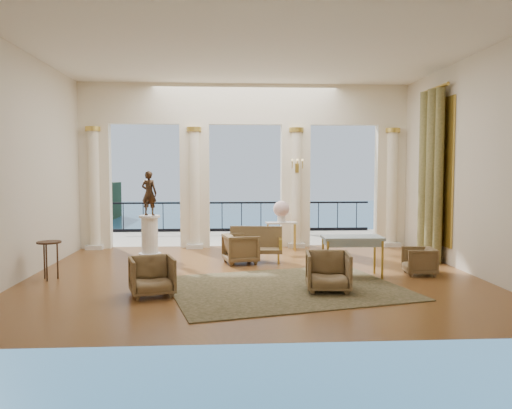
{
  "coord_description": "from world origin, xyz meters",
  "views": [
    {
      "loc": [
        -0.53,
        -10.04,
        2.16
      ],
      "look_at": [
        0.1,
        0.6,
        1.41
      ],
      "focal_mm": 35.0,
      "sensor_mm": 36.0,
      "label": 1
    }
  ],
  "objects": [
    {
      "name": "armchair_c",
      "position": [
        3.43,
        -0.12,
        0.31
      ],
      "size": [
        0.62,
        0.66,
        0.62
      ],
      "primitive_type": "imported",
      "rotation": [
        0.0,
        0.0,
        -1.68
      ],
      "color": "#3E301E",
      "rests_on": "ground"
    },
    {
      "name": "settee",
      "position": [
        0.16,
        1.56,
        0.41
      ],
      "size": [
        1.28,
        0.64,
        0.82
      ],
      "rotation": [
        0.0,
        0.0,
        -0.09
      ],
      "color": "#3E301E",
      "rests_on": "ground"
    },
    {
      "name": "terrace",
      "position": [
        0.0,
        5.8,
        -0.05
      ],
      "size": [
        10.0,
        3.6,
        0.1
      ],
      "primitive_type": "cube",
      "color": "beige",
      "rests_on": "ground"
    },
    {
      "name": "pedestal",
      "position": [
        -2.45,
        2.47,
        0.49
      ],
      "size": [
        0.56,
        0.56,
        1.02
      ],
      "color": "silver",
      "rests_on": "ground"
    },
    {
      "name": "console_table",
      "position": [
        0.92,
        3.05,
        0.64
      ],
      "size": [
        0.84,
        0.4,
        0.77
      ],
      "rotation": [
        0.0,
        0.0,
        0.11
      ],
      "color": "silver",
      "rests_on": "ground"
    },
    {
      "name": "armchair_b",
      "position": [
        1.27,
        -1.4,
        0.39
      ],
      "size": [
        0.82,
        0.78,
        0.78
      ],
      "primitive_type": "imported",
      "rotation": [
        0.0,
        0.0,
        -0.1
      ],
      "color": "#3E301E",
      "rests_on": "ground"
    },
    {
      "name": "balustrade",
      "position": [
        0.0,
        7.4,
        0.41
      ],
      "size": [
        9.0,
        0.06,
        1.03
      ],
      "color": "black",
      "rests_on": "terrace"
    },
    {
      "name": "rug",
      "position": [
        0.54,
        -1.13,
        0.01
      ],
      "size": [
        4.73,
        4.07,
        0.02
      ],
      "primitive_type": "cube",
      "rotation": [
        0.0,
        0.0,
        0.24
      ],
      "color": "#272F16",
      "rests_on": "ground"
    },
    {
      "name": "armchair_d",
      "position": [
        -0.2,
        1.35,
        0.38
      ],
      "size": [
        0.83,
        0.87,
        0.75
      ],
      "primitive_type": "imported",
      "rotation": [
        0.0,
        0.0,
        1.8
      ],
      "color": "#3E301E",
      "rests_on": "ground"
    },
    {
      "name": "game_table",
      "position": [
        2.0,
        -0.21,
        0.73
      ],
      "size": [
        1.2,
        0.67,
        0.82
      ],
      "rotation": [
        0.0,
        0.0,
        -0.01
      ],
      "color": "#ABCBDC",
      "rests_on": "ground"
    },
    {
      "name": "floor",
      "position": [
        0.0,
        0.0,
        0.0
      ],
      "size": [
        9.0,
        9.0,
        0.0
      ],
      "primitive_type": "plane",
      "color": "#523014",
      "rests_on": "ground"
    },
    {
      "name": "side_table",
      "position": [
        -4.0,
        -0.15,
        0.65
      ],
      "size": [
        0.47,
        0.47,
        0.76
      ],
      "color": "black",
      "rests_on": "ground"
    },
    {
      "name": "urn",
      "position": [
        0.92,
        3.05,
        1.09
      ],
      "size": [
        0.43,
        0.43,
        0.57
      ],
      "color": "white",
      "rests_on": "console_table"
    },
    {
      "name": "palm_tree",
      "position": [
        2.0,
        6.6,
        4.09
      ],
      "size": [
        2.0,
        2.0,
        4.5
      ],
      "color": "#4C3823",
      "rests_on": "terrace"
    },
    {
      "name": "armchair_a",
      "position": [
        -1.81,
        -1.52,
        0.37
      ],
      "size": [
        0.88,
        0.85,
        0.74
      ],
      "primitive_type": "imported",
      "rotation": [
        0.0,
        0.0,
        0.29
      ],
      "color": "#3E301E",
      "rests_on": "ground"
    },
    {
      "name": "arcade",
      "position": [
        -0.0,
        3.82,
        2.58
      ],
      "size": [
        9.0,
        0.56,
        4.5
      ],
      "color": "#F4EBC9",
      "rests_on": "ground"
    },
    {
      "name": "wall_sconce",
      "position": [
        1.4,
        3.51,
        2.23
      ],
      "size": [
        0.3,
        0.11,
        0.33
      ],
      "color": "gold",
      "rests_on": "arcade"
    },
    {
      "name": "window_frame",
      "position": [
        4.47,
        1.5,
        2.1
      ],
      "size": [
        0.04,
        1.6,
        3.4
      ],
      "primitive_type": "cube",
      "color": "gold",
      "rests_on": "room_walls"
    },
    {
      "name": "sea",
      "position": [
        0.0,
        60.0,
        -6.0
      ],
      "size": [
        160.0,
        160.0,
        0.0
      ],
      "primitive_type": "plane",
      "color": "#306690",
      "rests_on": "ground"
    },
    {
      "name": "curtain",
      "position": [
        4.28,
        1.5,
        2.02
      ],
      "size": [
        0.33,
        1.4,
        4.09
      ],
      "color": "brown",
      "rests_on": "ground"
    },
    {
      "name": "headland",
      "position": [
        -30.0,
        70.0,
        -3.0
      ],
      "size": [
        22.0,
        18.0,
        6.0
      ],
      "primitive_type": "cube",
      "color": "black",
      "rests_on": "sea"
    },
    {
      "name": "statue",
      "position": [
        -2.45,
        2.47,
        1.57
      ],
      "size": [
        0.47,
        0.38,
        1.1
      ],
      "primitive_type": "imported",
      "rotation": [
        0.0,
        0.0,
        2.81
      ],
      "color": "#312216",
      "rests_on": "pedestal"
    },
    {
      "name": "room_walls",
      "position": [
        0.0,
        -1.12,
        2.88
      ],
      "size": [
        9.0,
        9.0,
        9.0
      ],
      "color": "beige",
      "rests_on": "ground"
    }
  ]
}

